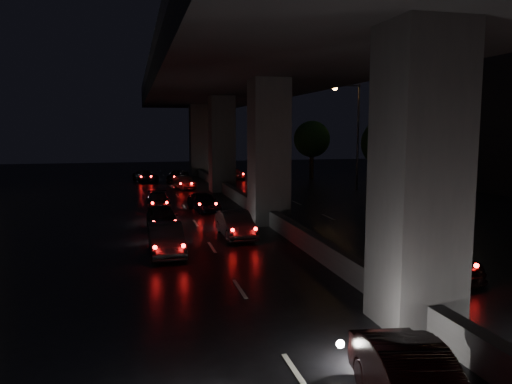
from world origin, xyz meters
name	(u,v)px	position (x,y,z in m)	size (l,w,h in m)	color
ground	(297,243)	(0.00, 0.00, 0.00)	(120.00, 120.00, 0.00)	black
viaduct	(269,72)	(0.00, 5.00, 8.34)	(12.00, 80.00, 10.50)	#38383B
median_barrier	(269,216)	(0.00, 5.00, 0.42)	(0.45, 70.00, 0.85)	#38383B
building_right_far	(498,106)	(27.00, 20.00, 7.50)	(12.00, 22.00, 15.00)	black
tree_c	(387,144)	(11.00, 12.00, 4.20)	(3.80, 3.80, 6.12)	black
tree_d	(312,139)	(11.00, 28.00, 4.20)	(3.80, 3.80, 6.12)	black
streetlight_far	(352,124)	(10.97, 18.00, 5.66)	(2.52, 0.44, 9.00)	#2D2D33
car_3	(427,256)	(3.04, -5.88, 0.67)	(1.87, 4.59, 1.33)	black
car_4	(166,239)	(-6.06, -0.70, 0.65)	(1.38, 3.95, 1.30)	black
car_5	(236,224)	(-2.53, 1.86, 0.64)	(1.35, 3.88, 1.28)	black
car_6	(162,218)	(-5.91, 4.60, 0.63)	(1.49, 3.71, 1.26)	black
car_7	(158,201)	(-5.76, 11.63, 0.53)	(1.50, 3.68, 1.07)	black
car_8	(204,202)	(-2.96, 10.05, 0.61)	(1.43, 3.56, 1.21)	black
car_9	(184,183)	(-2.99, 22.24, 0.56)	(1.19, 3.42, 1.13)	#46413D
car_10	(178,176)	(-3.02, 28.33, 0.58)	(1.91, 4.15, 1.15)	black
car_11	(146,176)	(-6.14, 29.33, 0.57)	(1.89, 4.09, 1.14)	black
car_12	(235,174)	(3.02, 29.48, 0.61)	(1.44, 3.58, 1.22)	#56595D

